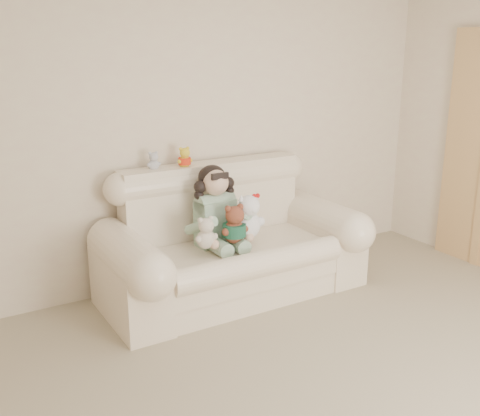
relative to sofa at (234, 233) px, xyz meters
The scene contains 8 objects.
wall_back 0.93m from the sofa, 86.08° to the left, with size 4.50×4.50×0.00m, color beige.
sofa is the anchor object (origin of this frame).
seated_child 0.27m from the sofa, 146.04° to the left, with size 0.39×0.48×0.65m, color #337642, non-canonical shape.
brown_teddy 0.24m from the sofa, 118.48° to the right, with size 0.23×0.18×0.36m, color brown, non-canonical shape.
white_cat 0.24m from the sofa, 60.31° to the right, with size 0.27×0.21×0.42m, color white, non-canonical shape.
cream_teddy 0.38m from the sofa, 155.48° to the right, with size 0.18×0.14×0.29m, color beige, non-canonical shape.
yellow_mini_bear 0.73m from the sofa, 126.15° to the left, with size 0.13×0.10×0.20m, color yellow, non-canonical shape.
grey_mini_plush 0.86m from the sofa, 143.51° to the left, with size 0.12×0.09×0.18m, color silver, non-canonical shape.
Camera 1 is at (-2.19, -1.69, 1.97)m, focal length 42.53 mm.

